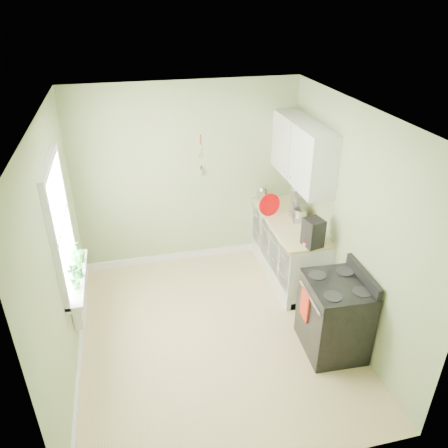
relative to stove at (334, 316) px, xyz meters
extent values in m
cube|color=tan|center=(-1.28, 0.52, -0.47)|extent=(3.20, 3.60, 0.02)
cube|color=white|center=(-1.28, 0.52, 2.25)|extent=(3.20, 3.60, 0.02)
cube|color=#9CAE76|center=(-1.28, 2.33, 0.89)|extent=(3.20, 0.02, 2.70)
cube|color=#9CAE76|center=(-2.89, 0.52, 0.89)|extent=(0.02, 3.60, 2.70)
cube|color=#9CAE76|center=(0.33, 0.52, 0.89)|extent=(0.02, 3.60, 2.70)
cube|color=white|center=(0.02, 1.52, -0.03)|extent=(0.60, 1.60, 0.87)
cube|color=#E0CC89|center=(0.01, 1.52, 0.43)|extent=(0.64, 1.60, 0.04)
cube|color=white|center=(0.15, 1.62, 1.39)|extent=(0.35, 1.40, 0.80)
cube|color=white|center=(-2.87, 0.82, 1.09)|extent=(0.02, 1.00, 1.30)
cube|color=white|center=(-2.85, 0.82, 1.77)|extent=(0.06, 1.14, 0.07)
cube|color=white|center=(-2.85, 0.82, 0.40)|extent=(0.06, 1.14, 0.07)
cube|color=white|center=(-2.85, 0.82, 1.09)|extent=(0.04, 1.00, 0.04)
cube|color=white|center=(-2.79, 0.82, 0.42)|extent=(0.18, 1.14, 0.04)
cube|color=white|center=(-2.82, 0.77, 0.09)|extent=(0.12, 0.50, 0.35)
cylinder|color=#E0CC89|center=(-1.08, 2.30, 1.42)|extent=(0.02, 0.02, 0.10)
cylinder|color=silver|center=(-1.08, 2.30, 1.30)|extent=(0.01, 0.01, 0.16)
cylinder|color=silver|center=(-1.08, 2.30, 0.96)|extent=(0.01, 0.14, 0.14)
cube|color=black|center=(0.00, 0.00, -0.02)|extent=(0.67, 0.77, 0.88)
cube|color=black|center=(0.00, 0.00, 0.43)|extent=(0.67, 0.77, 0.03)
cube|color=black|center=(0.28, 0.00, 0.50)|extent=(0.09, 0.74, 0.14)
cylinder|color=#B2B2B7|center=(-0.33, 0.00, 0.32)|extent=(0.05, 0.61, 0.02)
cube|color=red|center=(-0.33, 0.10, 0.14)|extent=(0.03, 0.22, 0.37)
cube|color=#B2B2B7|center=(0.14, 1.52, 0.49)|extent=(0.27, 0.35, 0.09)
cube|color=#B2B2B7|center=(0.14, 1.66, 0.64)|extent=(0.14, 0.11, 0.24)
cube|color=#B2B2B7|center=(0.14, 1.55, 0.78)|extent=(0.20, 0.34, 0.11)
sphere|color=#B2B2B7|center=(0.14, 1.66, 0.81)|extent=(0.13, 0.13, 0.13)
cylinder|color=silver|center=(0.14, 1.46, 0.56)|extent=(0.18, 0.18, 0.15)
cylinder|color=silver|center=(-0.18, 2.24, 0.53)|extent=(0.12, 0.12, 0.16)
cone|color=silver|center=(-0.18, 2.24, 0.63)|extent=(0.12, 0.12, 0.04)
cylinder|color=silver|center=(-0.27, 2.24, 0.56)|extent=(0.11, 0.05, 0.08)
cube|color=black|center=(0.03, 0.82, 0.63)|extent=(0.25, 0.26, 0.36)
cylinder|color=black|center=(0.00, 0.82, 0.52)|extent=(0.11, 0.11, 0.12)
cylinder|color=#AF0003|center=(-0.23, 1.72, 0.61)|extent=(0.33, 0.12, 0.32)
cylinder|color=#BBAB92|center=(-0.06, 0.82, 0.48)|extent=(0.06, 0.06, 0.06)
cylinder|color=#AF0003|center=(-0.06, 0.82, 0.52)|extent=(0.07, 0.07, 0.01)
imported|color=#246E2A|center=(-2.78, 0.58, 0.59)|extent=(0.18, 0.19, 0.30)
imported|color=#246E2A|center=(-2.78, 0.81, 0.59)|extent=(0.20, 0.21, 0.31)
imported|color=#246E2A|center=(-2.78, 1.12, 0.58)|extent=(0.22, 0.22, 0.29)
camera|label=1|loc=(-2.11, -3.47, 3.27)|focal=35.00mm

